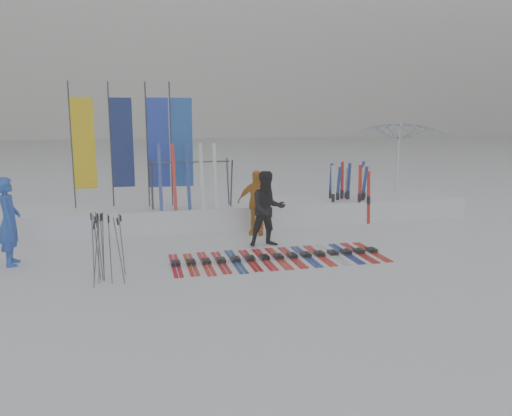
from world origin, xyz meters
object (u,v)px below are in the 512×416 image
object	(u,v)px
person_blue	(9,221)
person_yellow	(256,203)
tent_canopy	(399,163)
ski_row	(279,257)
person_black	(268,209)
ski_rack	(191,177)

from	to	relation	value
person_blue	person_yellow	world-z (taller)	person_blue
tent_canopy	ski_row	size ratio (longest dim) A/B	0.72
person_blue	person_yellow	distance (m)	5.55
tent_canopy	ski_row	distance (m)	7.64
person_black	person_yellow	bearing A→B (deg)	86.33
person_yellow	ski_rack	bearing A→B (deg)	175.50
ski_row	ski_rack	size ratio (longest dim) A/B	2.17
person_black	person_yellow	distance (m)	1.17
tent_canopy	ski_row	world-z (taller)	tent_canopy
person_yellow	tent_canopy	size ratio (longest dim) A/B	0.51
person_yellow	tent_canopy	distance (m)	6.21
ski_row	ski_rack	xyz separation A→B (m)	(-1.44, 3.11, 1.35)
tent_canopy	ski_row	bearing A→B (deg)	-137.84
person_blue	tent_canopy	bearing A→B (deg)	-72.88
person_blue	tent_canopy	distance (m)	11.67
person_blue	ski_rack	world-z (taller)	ski_rack
person_black	ski_rack	xyz separation A→B (m)	(-1.48, 2.04, 0.52)
person_yellow	person_blue	bearing A→B (deg)	-140.19
person_yellow	ski_row	world-z (taller)	person_yellow
tent_canopy	ski_rack	distance (m)	7.27
person_blue	person_yellow	bearing A→B (deg)	-79.50
person_black	person_yellow	world-z (taller)	person_black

